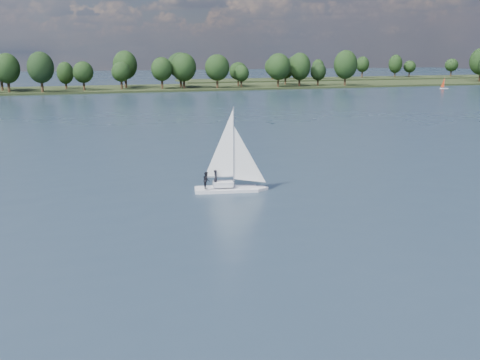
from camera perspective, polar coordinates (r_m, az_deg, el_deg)
name	(u,v)px	position (r m, az deg, el deg)	size (l,w,h in m)	color
ground	(105,126)	(115.46, -14.19, 5.61)	(700.00, 700.00, 0.00)	#233342
far_shore	(84,90)	(226.85, -16.35, 9.16)	(660.00, 40.00, 1.50)	black
far_shore_back	(368,79)	(321.83, 13.53, 10.45)	(220.00, 30.00, 1.40)	black
sailboat	(227,167)	(58.47, -1.41, 1.37)	(7.66, 3.40, 9.75)	silver
dinghy_orange	(444,86)	(244.47, 20.95, 9.38)	(3.29, 1.59, 5.07)	silver
treeline	(79,70)	(221.96, -16.80, 11.18)	(562.62, 74.47, 18.22)	black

